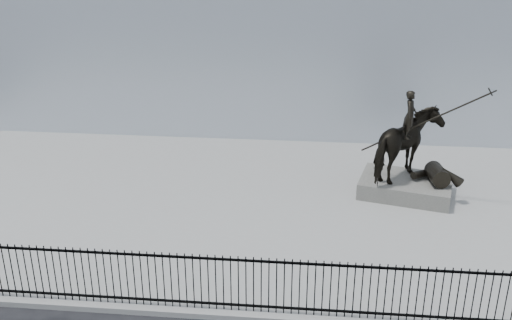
# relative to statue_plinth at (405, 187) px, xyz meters

# --- Properties ---
(plaza) EXTENTS (30.00, 12.00, 0.15)m
(plaza) POSITION_rel_statue_plinth_xyz_m (-4.07, -1.21, -0.35)
(plaza) COLOR gray
(plaza) RESTS_ON ground
(building) EXTENTS (44.00, 14.00, 9.00)m
(building) POSITION_rel_statue_plinth_xyz_m (-4.07, 11.79, 4.07)
(building) COLOR silver
(building) RESTS_ON ground
(picket_fence) EXTENTS (22.10, 0.10, 1.50)m
(picket_fence) POSITION_rel_statue_plinth_xyz_m (-4.07, -6.96, 0.47)
(picket_fence) COLOR black
(picket_fence) RESTS_ON plaza
(statue_plinth) EXTENTS (3.37, 2.69, 0.56)m
(statue_plinth) POSITION_rel_statue_plinth_xyz_m (0.00, 0.00, 0.00)
(statue_plinth) COLOR #53514C
(statue_plinth) RESTS_ON plaza
(equestrian_statue) EXTENTS (3.71, 2.76, 3.23)m
(equestrian_statue) POSITION_rel_statue_plinth_xyz_m (0.06, -0.01, 1.44)
(equestrian_statue) COLOR black
(equestrian_statue) RESTS_ON statue_plinth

